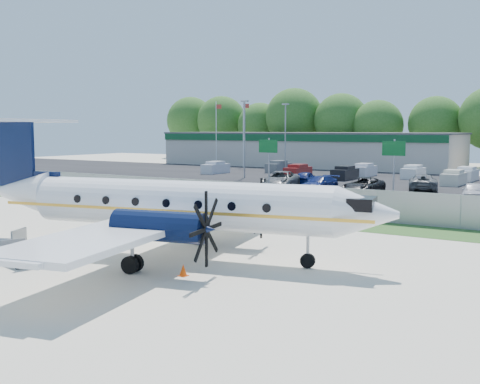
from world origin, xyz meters
The scene contains 24 objects.
ground centered at (0.00, 0.00, 0.00)m, with size 170.00×170.00×0.00m, color beige.
grass_verge centered at (0.00, 12.00, 0.01)m, with size 170.00×4.00×0.02m, color #2D561E.
access_road centered at (0.00, 19.00, 0.01)m, with size 170.00×8.00×0.02m, color black.
parking_lot centered at (0.00, 40.00, 0.01)m, with size 170.00×32.00×0.02m, color black.
perimeter_fence centered at (0.00, 14.00, 1.00)m, with size 120.00×0.06×1.99m.
building_west centered at (-24.00, 61.98, 2.63)m, with size 46.40×12.40×5.24m.
sign_left centered at (-8.00, 22.91, 3.61)m, with size 1.80×0.26×5.00m.
sign_mid centered at (3.00, 22.91, 3.61)m, with size 1.80×0.26×5.00m.
flagpole_west centered at (-35.92, 55.00, 5.64)m, with size 1.06×0.12×10.00m.
flagpole_east centered at (-30.92, 55.00, 5.64)m, with size 1.06×0.12×10.00m.
light_pole_nw centered at (-20.00, 38.00, 5.23)m, with size 0.90×0.35×9.09m.
light_pole_sw centered at (-20.00, 48.00, 5.23)m, with size 0.90×0.35×9.09m.
aircraft centered at (0.82, -0.94, 2.42)m, with size 20.54×20.12×6.27m.
baggage_cart_far centered at (-3.58, -5.64, 0.46)m, with size 2.07×1.51×0.98m.
cone_nose centered at (3.45, -3.48, 0.23)m, with size 0.34×0.34×0.48m.
cone_starboard_wing centered at (-4.22, 7.77, 0.26)m, with size 0.39×0.39×0.56m.
road_car_west centered at (-16.11, 17.79, 0.00)m, with size 1.89×4.71×1.60m, color #595B5E.
parked_car_a centered at (-10.40, 29.45, 0.00)m, with size 2.77×6.02×1.67m, color #595B5E.
parked_car_b centered at (-6.15, 29.26, 0.00)m, with size 1.96×4.81×1.40m, color navy.
parked_car_c centered at (-1.67, 28.84, 0.00)m, with size 2.48×5.38×1.49m, color black.
parked_car_d centered at (7.56, 29.20, 0.00)m, with size 1.71×4.26×1.45m, color silver.
parked_car_f centered at (-10.12, 34.38, 0.00)m, with size 1.64×4.08×1.39m, color navy.
parked_car_g centered at (1.86, 34.95, 0.00)m, with size 2.54×5.51×1.53m, color #595B5E.
far_parking_rows centered at (0.00, 45.00, 0.00)m, with size 56.00×10.00×1.60m, color gray, non-canonical shape.
Camera 1 is at (17.91, -21.77, 5.77)m, focal length 45.00 mm.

